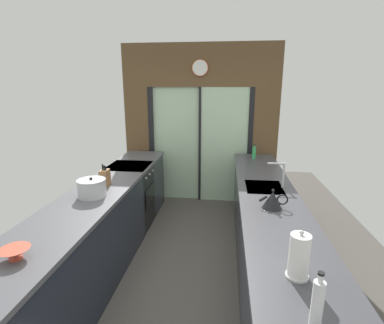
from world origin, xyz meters
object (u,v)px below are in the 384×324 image
at_px(soap_bottle_far, 254,153).
at_px(paper_towel_roll, 299,256).
at_px(kettle, 273,200).
at_px(stock_pot, 92,188).
at_px(mixing_bowl, 15,253).
at_px(soap_bottle_near, 317,303).
at_px(oven_range, 131,196).
at_px(knife_block, 105,178).

height_order(soap_bottle_far, paper_towel_roll, paper_towel_roll).
bearing_deg(kettle, stock_pot, 177.11).
distance_m(mixing_bowl, soap_bottle_near, 1.81).
xyz_separation_m(kettle, paper_towel_roll, (-0.00, -1.01, 0.05)).
height_order(oven_range, soap_bottle_near, soap_bottle_near).
height_order(stock_pot, soap_bottle_near, soap_bottle_near).
bearing_deg(mixing_bowl, kettle, 30.13).
distance_m(oven_range, paper_towel_roll, 2.98).
xyz_separation_m(stock_pot, soap_bottle_near, (1.78, -1.46, 0.03)).
bearing_deg(stock_pot, paper_towel_roll, -31.68).
bearing_deg(soap_bottle_near, knife_block, 134.77).
bearing_deg(soap_bottle_far, soap_bottle_near, -90.00).
bearing_deg(mixing_bowl, stock_pot, 90.00).
bearing_deg(oven_range, mixing_bowl, -89.55).
bearing_deg(oven_range, knife_block, -88.78).
distance_m(oven_range, soap_bottle_far, 1.99).
distance_m(soap_bottle_far, paper_towel_roll, 2.93).
distance_m(mixing_bowl, kettle, 2.06).
xyz_separation_m(kettle, soap_bottle_near, (-0.00, -1.37, 0.04)).
xyz_separation_m(mixing_bowl, stock_pot, (0.00, 1.12, 0.05)).
bearing_deg(soap_bottle_near, soap_bottle_far, 90.00).
height_order(stock_pot, soap_bottle_far, soap_bottle_far).
distance_m(kettle, paper_towel_roll, 1.01).
relative_size(stock_pot, kettle, 1.08).
xyz_separation_m(mixing_bowl, soap_bottle_near, (1.78, -0.34, 0.08)).
height_order(kettle, paper_towel_roll, paper_towel_roll).
height_order(knife_block, soap_bottle_far, knife_block).
bearing_deg(knife_block, mixing_bowl, -90.00).
bearing_deg(mixing_bowl, soap_bottle_far, 58.92).
bearing_deg(knife_block, oven_range, 91.22).
relative_size(mixing_bowl, soap_bottle_far, 0.88).
bearing_deg(knife_block, soap_bottle_far, 40.07).
bearing_deg(soap_bottle_far, oven_range, -160.68).
xyz_separation_m(soap_bottle_near, soap_bottle_far, (0.00, 3.29, -0.03)).
xyz_separation_m(mixing_bowl, kettle, (1.78, 1.03, 0.04)).
distance_m(mixing_bowl, paper_towel_roll, 1.78).
bearing_deg(mixing_bowl, paper_towel_roll, 0.81).
height_order(mixing_bowl, soap_bottle_far, soap_bottle_far).
relative_size(kettle, soap_bottle_far, 1.19).
xyz_separation_m(oven_range, mixing_bowl, (0.02, -2.32, 0.51)).
bearing_deg(soap_bottle_far, kettle, -89.95).
bearing_deg(soap_bottle_far, mixing_bowl, -121.08).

